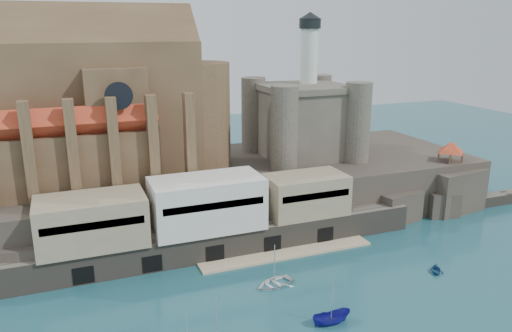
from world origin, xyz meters
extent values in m
plane|color=#184752|center=(0.00, 0.00, 0.00)|extent=(300.00, 300.00, 0.00)
cube|color=#2C2621|center=(0.00, 40.00, 5.00)|extent=(100.00, 34.00, 10.00)
cube|color=#2C2621|center=(-38.00, 23.50, 3.00)|extent=(9.00, 5.00, 6.00)
cube|color=#2C2621|center=(-22.00, 23.50, 3.00)|extent=(9.00, 5.00, 6.00)
cube|color=#2C2621|center=(-5.00, 23.50, 3.00)|extent=(9.00, 5.00, 6.00)
cube|color=#2C2621|center=(12.00, 23.50, 3.00)|extent=(9.00, 5.00, 6.00)
cube|color=#2C2621|center=(28.00, 23.50, 3.00)|extent=(9.00, 5.00, 6.00)
cube|color=#5C544A|center=(-8.00, 22.50, 2.25)|extent=(70.00, 6.00, 4.50)
cube|color=tan|center=(2.00, 18.00, 0.15)|extent=(30.00, 4.00, 0.40)
cube|color=black|center=(-30.00, 19.60, 1.60)|extent=(3.00, 0.40, 2.60)
cube|color=black|center=(-20.00, 19.60, 1.60)|extent=(3.00, 0.40, 2.60)
cube|color=black|center=(-10.00, 19.60, 1.60)|extent=(3.00, 0.40, 2.60)
cube|color=black|center=(0.00, 19.60, 1.60)|extent=(3.00, 0.40, 2.60)
cube|color=black|center=(10.00, 19.60, 1.60)|extent=(3.00, 0.40, 2.60)
cube|color=gray|center=(-28.00, 23.50, 8.25)|extent=(16.00, 9.00, 7.50)
cube|color=silver|center=(-10.00, 23.50, 8.75)|extent=(18.00, 9.00, 8.50)
cube|color=gray|center=(8.00, 23.50, 8.00)|extent=(14.00, 8.00, 7.00)
cube|color=#513B26|center=(-26.00, 42.00, 22.00)|extent=(38.00, 14.00, 24.00)
cube|color=#513B26|center=(-26.00, 42.00, 34.00)|extent=(38.00, 13.01, 13.01)
cylinder|color=#513B26|center=(-7.00, 42.00, 20.00)|extent=(14.00, 14.00, 20.00)
cube|color=#513B26|center=(-22.00, 42.00, 20.00)|extent=(10.00, 20.00, 20.00)
cube|color=#513B26|center=(-30.00, 32.50, 15.00)|extent=(28.00, 5.00, 10.00)
cube|color=#513B26|center=(-30.00, 51.50, 15.00)|extent=(28.00, 5.00, 10.00)
cube|color=#B5361F|center=(-30.00, 32.50, 21.60)|extent=(28.00, 5.66, 5.66)
cube|color=#B5361F|center=(-30.00, 51.50, 21.60)|extent=(28.00, 5.66, 5.66)
cylinder|color=black|center=(-22.00, 29.95, 26.00)|extent=(4.40, 0.30, 4.40)
cube|color=#513B26|center=(-35.80, 29.50, 18.00)|extent=(1.60, 2.20, 16.00)
cube|color=#513B26|center=(-29.60, 29.50, 18.00)|extent=(1.60, 2.20, 16.00)
cube|color=#513B26|center=(-23.40, 29.50, 18.00)|extent=(1.60, 2.20, 16.00)
cube|color=#513B26|center=(-17.20, 29.50, 18.00)|extent=(1.60, 2.20, 16.00)
cube|color=#513B26|center=(-11.00, 29.50, 18.00)|extent=(1.60, 2.20, 16.00)
cube|color=#4C463C|center=(16.00, 41.00, 17.00)|extent=(16.00, 16.00, 14.00)
cube|color=#4C463C|center=(16.00, 41.00, 24.40)|extent=(17.00, 17.00, 1.20)
cylinder|color=#4C463C|center=(8.00, 33.00, 18.00)|extent=(5.20, 5.20, 16.00)
cylinder|color=#4C463C|center=(24.00, 33.00, 18.00)|extent=(5.20, 5.20, 16.00)
cylinder|color=#4C463C|center=(8.00, 49.00, 18.00)|extent=(5.20, 5.20, 16.00)
cylinder|color=#4C463C|center=(24.00, 49.00, 18.00)|extent=(5.20, 5.20, 16.00)
cylinder|color=silver|center=(18.00, 43.00, 30.00)|extent=(3.60, 3.60, 12.00)
cylinder|color=black|center=(18.00, 43.00, 37.00)|extent=(4.40, 4.40, 2.00)
cone|color=black|center=(18.00, 43.00, 38.60)|extent=(4.60, 4.60, 1.40)
cube|color=#2C2621|center=(42.00, 26.00, 4.35)|extent=(12.00, 10.00, 8.70)
cube|color=#2C2621|center=(38.00, 23.00, 2.50)|extent=(6.00, 5.00, 5.00)
cube|color=#2C2621|center=(47.00, 28.00, 3.00)|extent=(5.00, 4.00, 6.00)
cube|color=#513B26|center=(42.00, 26.00, 8.85)|extent=(4.20, 4.20, 0.30)
cylinder|color=#513B26|center=(40.40, 24.40, 10.30)|extent=(0.36, 0.36, 3.20)
cylinder|color=#513B26|center=(43.60, 24.40, 10.30)|extent=(0.36, 0.36, 3.20)
cylinder|color=#513B26|center=(40.40, 27.60, 10.30)|extent=(0.36, 0.36, 3.20)
cylinder|color=#513B26|center=(43.60, 27.60, 10.30)|extent=(0.36, 0.36, 3.20)
pyramid|color=#B5361F|center=(42.00, 26.00, 13.00)|extent=(6.40, 6.40, 2.20)
imported|color=navy|center=(-1.22, -2.26, 0.00)|extent=(2.11, 2.06, 5.21)
imported|color=white|center=(-4.07, 9.36, 0.00)|extent=(2.22, 4.47, 6.02)
imported|color=navy|center=(20.69, 3.87, 0.00)|extent=(3.28, 2.97, 3.25)
camera|label=1|loc=(-30.50, -50.66, 36.68)|focal=35.00mm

